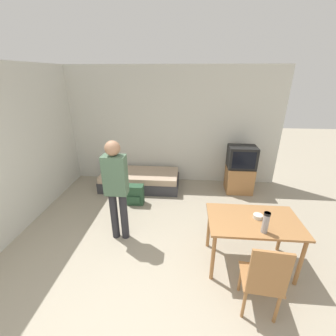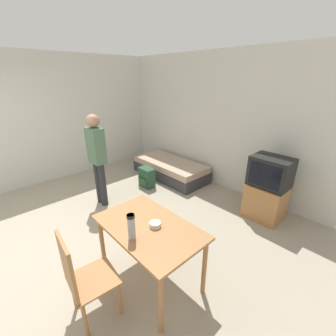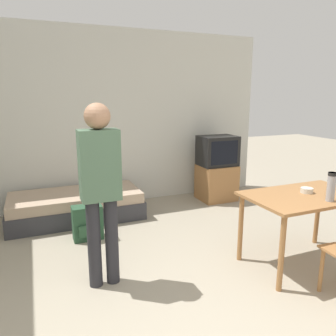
% 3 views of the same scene
% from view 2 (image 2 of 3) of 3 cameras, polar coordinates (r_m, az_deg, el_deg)
% --- Properties ---
extents(ground_plane, '(20.00, 20.00, 0.00)m').
position_cam_2_polar(ground_plane, '(3.78, -33.73, -18.15)').
color(ground_plane, '#9E937F').
extents(wall_back, '(5.43, 0.06, 2.70)m').
position_cam_2_polar(wall_back, '(5.03, 9.15, 12.04)').
color(wall_back, silver).
rests_on(wall_back, ground_plane).
extents(wall_left, '(0.06, 4.76, 2.70)m').
position_cam_2_polar(wall_left, '(5.73, -22.49, 11.90)').
color(wall_left, silver).
rests_on(wall_left, ground_plane).
extents(daybed, '(1.81, 0.83, 0.38)m').
position_cam_2_polar(daybed, '(5.31, 0.56, -0.21)').
color(daybed, '#333338').
rests_on(daybed, ground_plane).
extents(tv, '(0.60, 0.51, 1.07)m').
position_cam_2_polar(tv, '(4.01, 23.95, -4.90)').
color(tv, '#9E6B3D').
rests_on(tv, ground_plane).
extents(dining_table, '(1.19, 0.73, 0.75)m').
position_cam_2_polar(dining_table, '(2.53, -4.83, -16.16)').
color(dining_table, '#9E6B3D').
rests_on(dining_table, ground_plane).
extents(wooden_chair, '(0.46, 0.46, 0.98)m').
position_cam_2_polar(wooden_chair, '(2.40, -21.22, -24.23)').
color(wooden_chair, '#9E6B3D').
rests_on(wooden_chair, ground_plane).
extents(person_standing, '(0.34, 0.22, 1.66)m').
position_cam_2_polar(person_standing, '(4.08, -17.58, 3.29)').
color(person_standing, '#28282D').
rests_on(person_standing, ground_plane).
extents(thermos_flask, '(0.08, 0.08, 0.28)m').
position_cam_2_polar(thermos_flask, '(2.24, -9.30, -14.29)').
color(thermos_flask, '#99999E').
rests_on(thermos_flask, dining_table).
extents(mate_bowl, '(0.12, 0.12, 0.05)m').
position_cam_2_polar(mate_bowl, '(2.44, -3.28, -14.13)').
color(mate_bowl, beige).
rests_on(mate_bowl, dining_table).
extents(backpack, '(0.35, 0.23, 0.42)m').
position_cam_2_polar(backpack, '(4.84, -5.46, -2.41)').
color(backpack, '#284C33').
rests_on(backpack, ground_plane).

